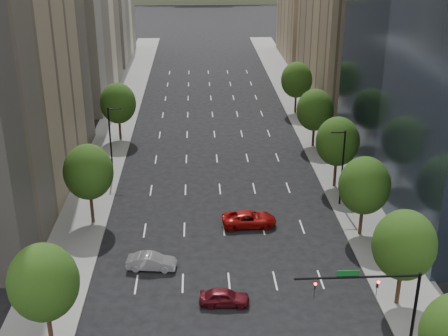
{
  "coord_description": "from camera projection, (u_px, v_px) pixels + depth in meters",
  "views": [
    {
      "loc": [
        -2.62,
        -4.85,
        30.0
      ],
      "look_at": [
        -0.1,
        47.52,
        8.0
      ],
      "focal_mm": 47.24,
      "sensor_mm": 36.0,
      "label": 1
    }
  ],
  "objects": [
    {
      "name": "car_silver",
      "position": [
        152.0,
        262.0,
        54.78
      ],
      "size": [
        4.74,
        2.08,
        1.51
      ],
      "primitive_type": "imported",
      "rotation": [
        0.0,
        0.0,
        1.47
      ],
      "color": "#A2A2A7",
      "rests_on": "ground"
    },
    {
      "name": "filler_right",
      "position": [
        314.0,
        24.0,
        136.7
      ],
      "size": [
        14.0,
        26.0,
        16.0
      ],
      "primitive_type": "cube",
      "color": "#8C7759",
      "rests_on": "ground"
    },
    {
      "name": "tree_right_3",
      "position": [
        338.0,
        142.0,
        69.8
      ],
      "size": [
        5.2,
        5.2,
        8.89
      ],
      "color": "#382316",
      "rests_on": "ground"
    },
    {
      "name": "car_red_far",
      "position": [
        249.0,
        219.0,
        62.55
      ],
      "size": [
        5.87,
        2.89,
        1.6
      ],
      "primitive_type": "imported",
      "rotation": [
        0.0,
        0.0,
        1.61
      ],
      "color": "#9A0C0B",
      "rests_on": "ground"
    },
    {
      "name": "traffic_signal",
      "position": [
        383.0,
        296.0,
        42.29
      ],
      "size": [
        9.12,
        0.4,
        7.38
      ],
      "color": "black",
      "rests_on": "ground"
    },
    {
      "name": "tree_right_2",
      "position": [
        364.0,
        186.0,
        58.86
      ],
      "size": [
        5.2,
        5.2,
        8.61
      ],
      "color": "#382316",
      "rests_on": "ground"
    },
    {
      "name": "streetlight_rn",
      "position": [
        342.0,
        166.0,
        65.57
      ],
      "size": [
        1.7,
        0.2,
        9.0
      ],
      "color": "black",
      "rests_on": "ground"
    },
    {
      "name": "filler_left",
      "position": [
        99.0,
        19.0,
        136.86
      ],
      "size": [
        14.0,
        26.0,
        18.0
      ],
      "primitive_type": "cube",
      "color": "beige",
      "rests_on": "ground"
    },
    {
      "name": "tree_right_4",
      "position": [
        315.0,
        110.0,
        82.86
      ],
      "size": [
        5.2,
        5.2,
        8.46
      ],
      "color": "#382316",
      "rests_on": "ground"
    },
    {
      "name": "tree_right_1",
      "position": [
        404.0,
        245.0,
        47.75
      ],
      "size": [
        5.2,
        5.2,
        8.75
      ],
      "color": "#382316",
      "rests_on": "ground"
    },
    {
      "name": "tree_left_1",
      "position": [
        88.0,
        172.0,
        61.16
      ],
      "size": [
        5.2,
        5.2,
        8.97
      ],
      "color": "#382316",
      "rests_on": "ground"
    },
    {
      "name": "sidewalk_right",
      "position": [
        346.0,
        186.0,
        72.11
      ],
      "size": [
        6.0,
        200.0,
        0.15
      ],
      "primitive_type": "cube",
      "color": "slate",
      "rests_on": "ground"
    },
    {
      "name": "tree_left_2",
      "position": [
        118.0,
        103.0,
        85.22
      ],
      "size": [
        5.2,
        5.2,
        8.68
      ],
      "color": "#382316",
      "rests_on": "ground"
    },
    {
      "name": "streetlight_ln",
      "position": [
        111.0,
        139.0,
        73.59
      ],
      "size": [
        1.7,
        0.2,
        9.0
      ],
      "color": "black",
      "rests_on": "ground"
    },
    {
      "name": "tree_left_0",
      "position": [
        44.0,
        282.0,
        42.82
      ],
      "size": [
        5.2,
        5.2,
        8.75
      ],
      "color": "#382316",
      "rests_on": "ground"
    },
    {
      "name": "tree_right_5",
      "position": [
        297.0,
        80.0,
        97.48
      ],
      "size": [
        5.2,
        5.2,
        8.75
      ],
      "color": "#382316",
      "rests_on": "ground"
    },
    {
      "name": "car_maroon",
      "position": [
        224.0,
        297.0,
        49.67
      ],
      "size": [
        4.35,
        2.01,
        1.44
      ],
      "primitive_type": "imported",
      "rotation": [
        0.0,
        0.0,
        1.5
      ],
      "color": "#540E16",
      "rests_on": "ground"
    },
    {
      "name": "parking_tan_right",
      "position": [
        352.0,
        14.0,
        103.6
      ],
      "size": [
        14.0,
        30.0,
        30.0
      ],
      "primitive_type": "cube",
      "color": "#8C7759",
      "rests_on": "ground"
    },
    {
      "name": "sidewalk_left",
      "position": [
        91.0,
        191.0,
        70.74
      ],
      "size": [
        6.0,
        200.0,
        0.15
      ],
      "primitive_type": "cube",
      "color": "slate",
      "rests_on": "ground"
    }
  ]
}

